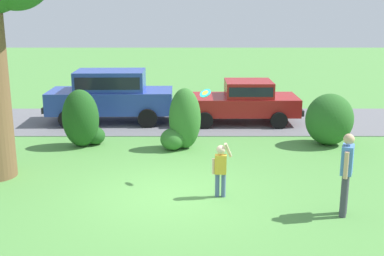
# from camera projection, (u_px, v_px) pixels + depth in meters

# --- Properties ---
(ground_plane) EXTENTS (80.00, 80.00, 0.00)m
(ground_plane) POSITION_uv_depth(u_px,v_px,m) (167.00, 195.00, 11.09)
(ground_plane) COLOR #518E42
(driveway_strip) EXTENTS (28.00, 4.40, 0.02)m
(driveway_strip) POSITION_uv_depth(u_px,v_px,m) (176.00, 121.00, 18.14)
(driveway_strip) COLOR slate
(driveway_strip) RESTS_ON ground
(shrub_near_tree) EXTENTS (1.24, 0.99, 1.77)m
(shrub_near_tree) POSITION_uv_depth(u_px,v_px,m) (80.00, 120.00, 14.73)
(shrub_near_tree) COLOR #1E511C
(shrub_near_tree) RESTS_ON ground
(shrub_centre_left) EXTENTS (1.21, 0.94, 1.85)m
(shrub_centre_left) POSITION_uv_depth(u_px,v_px,m) (180.00, 123.00, 14.50)
(shrub_centre_left) COLOR #33702B
(shrub_centre_left) RESTS_ON ground
(shrub_centre) EXTENTS (1.47, 1.29, 1.60)m
(shrub_centre) POSITION_uv_depth(u_px,v_px,m) (327.00, 119.00, 14.94)
(shrub_centre) COLOR #286023
(shrub_centre) RESTS_ON ground
(parked_sedan) EXTENTS (4.40, 2.11, 1.56)m
(parked_sedan) POSITION_uv_depth(u_px,v_px,m) (240.00, 100.00, 17.75)
(parked_sedan) COLOR maroon
(parked_sedan) RESTS_ON ground
(parked_suv) EXTENTS (4.74, 2.18, 1.92)m
(parked_suv) POSITION_uv_depth(u_px,v_px,m) (109.00, 93.00, 17.79)
(parked_suv) COLOR #28429E
(parked_suv) RESTS_ON ground
(child_thrower) EXTENTS (0.46, 0.25, 1.29)m
(child_thrower) POSITION_uv_depth(u_px,v_px,m) (219.00, 166.00, 10.83)
(child_thrower) COLOR #4C608C
(child_thrower) RESTS_ON ground
(frisbee) EXTENTS (0.31, 0.27, 0.24)m
(frisbee) POSITION_uv_depth(u_px,v_px,m) (203.00, 93.00, 11.52)
(frisbee) COLOR #1EB7B2
(adult_onlooker) EXTENTS (0.34, 0.50, 1.74)m
(adult_onlooker) POSITION_uv_depth(u_px,v_px,m) (344.00, 170.00, 9.81)
(adult_onlooker) COLOR #3F3F4C
(adult_onlooker) RESTS_ON ground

